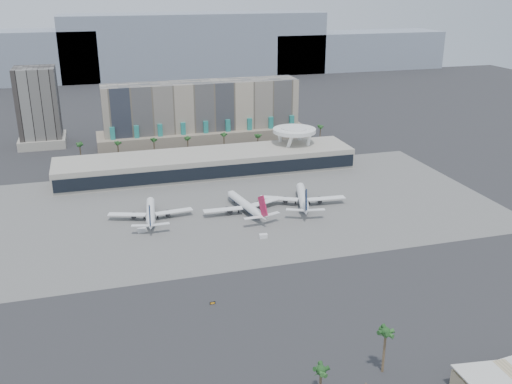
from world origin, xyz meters
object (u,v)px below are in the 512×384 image
object	(u,v)px
airliner_left	(151,212)
service_vehicle_b	(263,236)
service_vehicle_a	(142,230)
airliner_right	(303,198)
airliner_centre	(245,205)
taxiway_sign	(213,303)

from	to	relation	value
airliner_left	service_vehicle_b	xyz separation A→B (m)	(44.56, -34.18, -2.65)
airliner_left	service_vehicle_a	world-z (taller)	airliner_left
airliner_left	airliner_right	xyz separation A→B (m)	(74.40, -2.48, 0.32)
airliner_left	airliner_right	bearing A→B (deg)	4.21
airliner_left	airliner_centre	distance (m)	44.90
service_vehicle_b	taxiway_sign	world-z (taller)	service_vehicle_b
airliner_centre	service_vehicle_b	xyz separation A→B (m)	(-0.19, -30.48, -2.87)
airliner_right	taxiway_sign	xyz separation A→B (m)	(-62.21, -78.46, -3.41)
airliner_centre	service_vehicle_a	world-z (taller)	airliner_centre
airliner_left	taxiway_sign	distance (m)	81.92
airliner_centre	service_vehicle_a	xyz separation A→B (m)	(-50.21, -9.79, -2.79)
service_vehicle_a	airliner_right	bearing A→B (deg)	-1.24
service_vehicle_a	taxiway_sign	xyz separation A→B (m)	(17.65, -67.45, -0.51)
service_vehicle_a	service_vehicle_b	bearing A→B (deg)	-31.56
airliner_left	service_vehicle_a	bearing A→B (deg)	-105.92
airliner_right	taxiway_sign	bearing A→B (deg)	-112.26
airliner_centre	taxiway_sign	bearing A→B (deg)	-123.58
airliner_left	taxiway_sign	xyz separation A→B (m)	(12.19, -80.94, -3.09)
airliner_right	service_vehicle_a	xyz separation A→B (m)	(-79.86, -11.01, -2.90)
airliner_centre	taxiway_sign	xyz separation A→B (m)	(-32.56, -77.24, -3.31)
airliner_centre	taxiway_sign	size ratio (longest dim) A/B	21.14
airliner_left	service_vehicle_b	size ratio (longest dim) A/B	11.73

